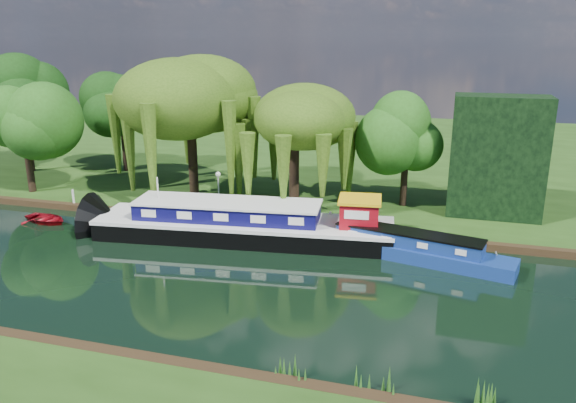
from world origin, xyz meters
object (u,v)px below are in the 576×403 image
(narrowboat, at_px, (408,248))
(white_cruiser, at_px, (497,268))
(red_dinghy, at_px, (47,222))
(dutch_barge, at_px, (246,224))

(narrowboat, xyz_separation_m, white_cruiser, (4.81, -0.13, -0.61))
(narrowboat, xyz_separation_m, red_dinghy, (-23.97, -0.41, -0.61))
(dutch_barge, bearing_deg, narrowboat, -8.70)
(red_dinghy, relative_size, white_cruiser, 1.65)
(red_dinghy, bearing_deg, white_cruiser, -77.66)
(white_cruiser, bearing_deg, dutch_barge, 73.06)
(red_dinghy, xyz_separation_m, white_cruiser, (28.79, 0.28, 0.00))
(dutch_barge, xyz_separation_m, red_dinghy, (-14.11, -0.77, -0.96))
(dutch_barge, xyz_separation_m, narrowboat, (9.86, -0.36, -0.35))
(white_cruiser, bearing_deg, narrowboat, 73.40)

